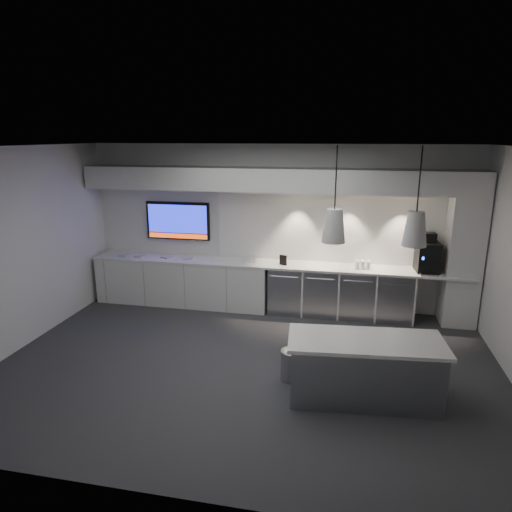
% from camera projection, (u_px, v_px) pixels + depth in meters
% --- Properties ---
extents(floor, '(7.00, 7.00, 0.00)m').
position_uv_depth(floor, '(247.00, 365.00, 6.43)').
color(floor, '#303133').
rests_on(floor, ground).
extents(ceiling, '(7.00, 7.00, 0.00)m').
position_uv_depth(ceiling, '(246.00, 147.00, 5.66)').
color(ceiling, black).
rests_on(ceiling, wall_back).
extents(wall_back, '(7.00, 0.00, 7.00)m').
position_uv_depth(wall_back, '(276.00, 227.00, 8.41)').
color(wall_back, silver).
rests_on(wall_back, floor).
extents(wall_front, '(7.00, 0.00, 7.00)m').
position_uv_depth(wall_front, '(179.00, 346.00, 3.68)').
color(wall_front, silver).
rests_on(wall_front, floor).
extents(wall_left, '(0.00, 7.00, 7.00)m').
position_uv_depth(wall_left, '(16.00, 250.00, 6.72)').
color(wall_left, silver).
rests_on(wall_left, floor).
extents(back_counter, '(6.80, 0.65, 0.04)m').
position_uv_depth(back_counter, '(273.00, 264.00, 8.26)').
color(back_counter, silver).
rests_on(back_counter, left_base_cabinets).
extents(left_base_cabinets, '(3.30, 0.63, 0.86)m').
position_uv_depth(left_base_cabinets, '(183.00, 282.00, 8.72)').
color(left_base_cabinets, silver).
rests_on(left_base_cabinets, floor).
extents(fridge_unit_a, '(0.60, 0.61, 0.85)m').
position_uv_depth(fridge_unit_a, '(286.00, 289.00, 8.33)').
color(fridge_unit_a, '#919499').
rests_on(fridge_unit_a, floor).
extents(fridge_unit_b, '(0.60, 0.61, 0.85)m').
position_uv_depth(fridge_unit_b, '(321.00, 291.00, 8.21)').
color(fridge_unit_b, '#919499').
rests_on(fridge_unit_b, floor).
extents(fridge_unit_c, '(0.60, 0.61, 0.85)m').
position_uv_depth(fridge_unit_c, '(357.00, 293.00, 8.09)').
color(fridge_unit_c, '#919499').
rests_on(fridge_unit_c, floor).
extents(fridge_unit_d, '(0.60, 0.61, 0.85)m').
position_uv_depth(fridge_unit_d, '(394.00, 296.00, 7.97)').
color(fridge_unit_d, '#919499').
rests_on(fridge_unit_d, floor).
extents(backsplash, '(4.60, 0.03, 1.30)m').
position_uv_depth(backsplash, '(343.00, 227.00, 8.15)').
color(backsplash, silver).
rests_on(backsplash, wall_back).
extents(soffit, '(6.90, 0.60, 0.40)m').
position_uv_depth(soffit, '(274.00, 180.00, 7.90)').
color(soffit, silver).
rests_on(soffit, wall_back).
extents(column, '(0.55, 0.55, 2.60)m').
position_uv_depth(column, '(464.00, 250.00, 7.56)').
color(column, silver).
rests_on(column, floor).
extents(wall_tv, '(1.25, 0.07, 0.72)m').
position_uv_depth(wall_tv, '(178.00, 221.00, 8.72)').
color(wall_tv, black).
rests_on(wall_tv, wall_back).
extents(island, '(1.91, 0.95, 0.78)m').
position_uv_depth(island, '(364.00, 369.00, 5.54)').
color(island, '#919499').
rests_on(island, floor).
extents(bin, '(0.37, 0.37, 0.41)m').
position_uv_depth(bin, '(291.00, 365.00, 6.03)').
color(bin, '#919499').
rests_on(bin, floor).
extents(coffee_machine, '(0.40, 0.56, 0.67)m').
position_uv_depth(coffee_machine, '(428.00, 256.00, 7.70)').
color(coffee_machine, black).
rests_on(coffee_machine, back_counter).
extents(sign_black, '(0.14, 0.06, 0.18)m').
position_uv_depth(sign_black, '(283.00, 260.00, 8.12)').
color(sign_black, black).
rests_on(sign_black, back_counter).
extents(sign_white, '(0.18, 0.06, 0.14)m').
position_uv_depth(sign_white, '(250.00, 259.00, 8.24)').
color(sign_white, silver).
rests_on(sign_white, back_counter).
extents(cup_cluster, '(0.26, 0.16, 0.14)m').
position_uv_depth(cup_cluster, '(363.00, 265.00, 7.90)').
color(cup_cluster, white).
rests_on(cup_cluster, back_counter).
extents(tray_a, '(0.17, 0.17, 0.02)m').
position_uv_depth(tray_a, '(123.00, 255.00, 8.74)').
color(tray_a, '#AAAAAA').
rests_on(tray_a, back_counter).
extents(tray_b, '(0.17, 0.17, 0.02)m').
position_uv_depth(tray_b, '(140.00, 256.00, 8.69)').
color(tray_b, '#AAAAAA').
rests_on(tray_b, back_counter).
extents(tray_c, '(0.20, 0.20, 0.02)m').
position_uv_depth(tray_c, '(166.00, 257.00, 8.63)').
color(tray_c, '#AAAAAA').
rests_on(tray_c, back_counter).
extents(tray_d, '(0.18, 0.18, 0.02)m').
position_uv_depth(tray_d, '(188.00, 258.00, 8.55)').
color(tray_d, '#AAAAAA').
rests_on(tray_d, back_counter).
extents(pendant_left, '(0.27, 0.27, 1.08)m').
position_uv_depth(pendant_left, '(334.00, 225.00, 5.17)').
color(pendant_left, silver).
rests_on(pendant_left, ceiling).
extents(pendant_right, '(0.27, 0.27, 1.08)m').
position_uv_depth(pendant_right, '(415.00, 229.00, 5.00)').
color(pendant_right, silver).
rests_on(pendant_right, ceiling).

